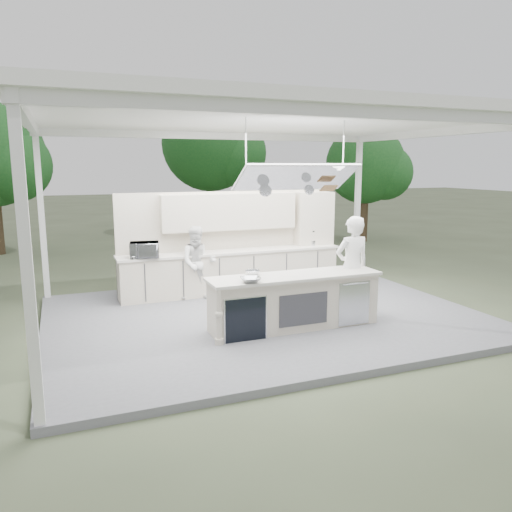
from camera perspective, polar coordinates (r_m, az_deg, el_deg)
name	(u,v)px	position (r m, az deg, el deg)	size (l,w,h in m)	color
ground	(264,320)	(9.70, 0.95, -7.35)	(90.00, 90.00, 0.00)	#4D583C
stage_deck	(264,317)	(9.69, 0.95, -7.01)	(8.00, 6.00, 0.12)	slate
tent	(265,122)	(9.27, 1.06, 15.06)	(8.20, 6.20, 3.86)	white
demo_island	(294,301)	(8.81, 4.31, -5.18)	(3.10, 0.79, 0.95)	beige
back_counter	(232,271)	(11.27, -2.74, -1.70)	(5.08, 0.72, 0.95)	beige
back_wall_unit	(247,226)	(11.46, -1.03, 3.46)	(5.05, 0.48, 2.25)	beige
tree_cluster	(156,156)	(18.62, -11.31, 11.19)	(19.55, 9.40, 5.85)	#443622
head_chef	(352,267)	(9.50, 10.91, -1.22)	(0.70, 0.46, 1.91)	white
sous_chef	(198,263)	(10.63, -6.62, -0.80)	(0.76, 0.60, 1.57)	silver
toaster_oven	(144,250)	(10.50, -12.63, 0.68)	(0.58, 0.40, 0.32)	#B5B7BD
bowl_large	(251,280)	(8.12, -0.62, -2.73)	(0.34, 0.34, 0.08)	#AFB2B6
bowl_small	(253,273)	(8.66, -0.40, -1.92)	(0.26, 0.26, 0.08)	silver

